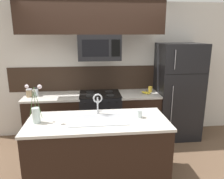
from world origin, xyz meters
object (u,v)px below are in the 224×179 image
object	(u,v)px
storage_jar_tall	(29,93)
storage_jar_medium	(36,92)
sink_faucet	(98,101)
stove_range	(100,117)
refrigerator	(177,91)
drinking_glass	(139,114)
microwave	(99,47)
flower_vase	(36,113)
coffee_tin	(150,89)
banana_bunch	(146,93)

from	to	relation	value
storage_jar_tall	storage_jar_medium	size ratio (longest dim) A/B	0.93
sink_faucet	stove_range	bearing A→B (deg)	85.40
stove_range	refrigerator	bearing A→B (deg)	0.76
refrigerator	drinking_glass	world-z (taller)	refrigerator
stove_range	microwave	world-z (taller)	microwave
storage_jar_medium	flower_vase	xyz separation A→B (m)	(0.29, -1.26, 0.05)
storage_jar_medium	coffee_tin	bearing A→B (deg)	0.95
storage_jar_medium	banana_bunch	world-z (taller)	storage_jar_medium
refrigerator	storage_jar_medium	bearing A→B (deg)	-179.88
flower_vase	storage_jar_medium	bearing A→B (deg)	102.83
microwave	flower_vase	distance (m)	1.68
drinking_glass	flower_vase	world-z (taller)	flower_vase
refrigerator	storage_jar_medium	size ratio (longest dim) A/B	11.77
banana_bunch	flower_vase	distance (m)	2.12
refrigerator	storage_jar_tall	bearing A→B (deg)	-178.88
storage_jar_tall	drinking_glass	size ratio (longest dim) A/B	1.38
microwave	sink_faucet	xyz separation A→B (m)	(-0.08, -1.02, -0.67)
banana_bunch	flower_vase	size ratio (longest dim) A/B	0.38
drinking_glass	microwave	bearing A→B (deg)	111.44
storage_jar_medium	sink_faucet	world-z (taller)	sink_faucet
refrigerator	drinking_glass	bearing A→B (deg)	-130.24
coffee_tin	sink_faucet	size ratio (longest dim) A/B	0.36
drinking_glass	sink_faucet	bearing A→B (deg)	162.35
storage_jar_medium	banana_bunch	size ratio (longest dim) A/B	0.82
refrigerator	drinking_glass	xyz separation A→B (m)	(-1.05, -1.24, 0.04)
storage_jar_medium	flower_vase	world-z (taller)	flower_vase
stove_range	storage_jar_medium	bearing A→B (deg)	179.29
banana_bunch	coffee_tin	size ratio (longest dim) A/B	1.73
refrigerator	flower_vase	distance (m)	2.71
stove_range	microwave	xyz separation A→B (m)	(0.00, -0.02, 1.31)
microwave	banana_bunch	bearing A→B (deg)	-2.55
sink_faucet	drinking_glass	distance (m)	0.60
refrigerator	coffee_tin	world-z (taller)	refrigerator
banana_bunch	coffee_tin	bearing A→B (deg)	46.10
drinking_glass	stove_range	bearing A→B (deg)	111.10
storage_jar_medium	flower_vase	size ratio (longest dim) A/B	0.31
microwave	refrigerator	distance (m)	1.74
storage_jar_tall	flower_vase	distance (m)	1.28
storage_jar_medium	microwave	bearing A→B (deg)	-1.74
stove_range	banana_bunch	world-z (taller)	banana_bunch
drinking_glass	storage_jar_tall	bearing A→B (deg)	145.81
storage_jar_tall	flower_vase	bearing A→B (deg)	-71.99
stove_range	microwave	size ratio (longest dim) A/B	1.25
banana_bunch	coffee_tin	xyz separation A→B (m)	(0.11, 0.11, 0.03)
coffee_tin	sink_faucet	distance (m)	1.53
storage_jar_tall	sink_faucet	distance (m)	1.56
coffee_tin	storage_jar_tall	bearing A→B (deg)	-177.85
refrigerator	storage_jar_tall	xyz separation A→B (m)	(-2.79, -0.05, 0.06)
stove_range	coffee_tin	world-z (taller)	coffee_tin
refrigerator	banana_bunch	size ratio (longest dim) A/B	9.67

